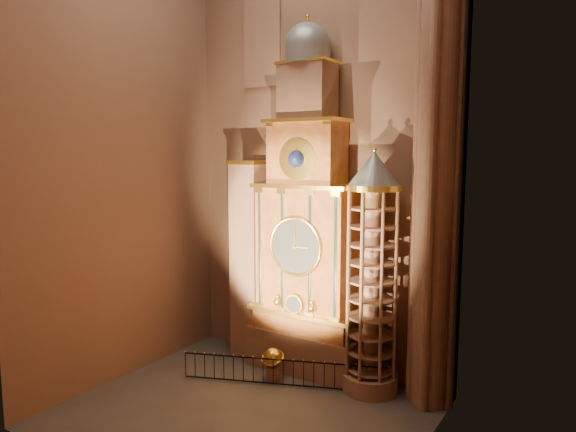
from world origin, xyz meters
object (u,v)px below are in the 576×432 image
Objects in this scene: portrait_tower at (250,259)px; astronomical_clock at (306,235)px; celestial_globe at (272,361)px; stair_turret at (372,275)px; iron_railing at (283,373)px.

astronomical_clock is at bearing -0.29° from portrait_tower.
portrait_tower reaches higher than celestial_globe.
portrait_tower is 6.51× the size of celestial_globe.
stair_turret is at bearing 20.93° from celestial_globe.
stair_turret is 1.24× the size of iron_railing.
astronomical_clock is at bearing 175.70° from stair_turret.
stair_turret is 6.89× the size of celestial_globe.
iron_railing is at bearing -31.67° from portrait_tower.
iron_railing is at bearing -18.27° from celestial_globe.
astronomical_clock is 3.73m from portrait_tower.
portrait_tower is at bearing 179.71° from astronomical_clock.
astronomical_clock reaches higher than celestial_globe.
portrait_tower is 6.06m from iron_railing.
stair_turret is 6.04m from iron_railing.
stair_turret is at bearing -4.30° from astronomical_clock.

